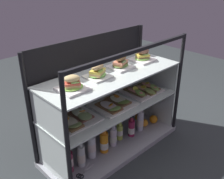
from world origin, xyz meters
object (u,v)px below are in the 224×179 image
object	(u,v)px
juice_bottle_back_right	(131,128)
orange_fruit_beside_bottles	(153,119)
juice_bottle_front_fourth	(92,146)
juice_bottle_tucked_behind	(104,142)
open_sandwich_tray_far_right	(75,119)
plated_roll_sandwich_mid_left	(143,56)
juice_bottle_front_second	(120,131)
orange_fruit_rolled_forward	(138,117)
plated_roll_sandwich_center	(98,72)
plated_roll_sandwich_near_left_corner	(120,63)
open_sandwich_tray_far_left	(114,104)
juice_bottle_back_center	(81,156)
juice_bottle_front_left_end	(69,161)
plated_roll_sandwich_left_of_center	(72,85)
juice_bottle_front_middle	(113,137)
orange_fruit_near_left_post	(144,123)
juice_bottle_front_right_end	(140,120)
kitchen_scissors	(82,174)
open_sandwich_tray_left_of_center	(143,90)

from	to	relation	value
juice_bottle_back_right	orange_fruit_beside_bottles	xyz separation A→B (m)	(0.31, -0.01, -0.04)
juice_bottle_front_fourth	juice_bottle_tucked_behind	xyz separation A→B (m)	(0.12, -0.02, -0.01)
open_sandwich_tray_far_right	juice_bottle_front_fourth	size ratio (longest dim) A/B	1.35
plated_roll_sandwich_mid_left	open_sandwich_tray_far_right	world-z (taller)	plated_roll_sandwich_mid_left
juice_bottle_front_second	orange_fruit_rolled_forward	size ratio (longest dim) A/B	2.80
plated_roll_sandwich_center	plated_roll_sandwich_near_left_corner	size ratio (longest dim) A/B	0.97
plated_roll_sandwich_center	plated_roll_sandwich_near_left_corner	distance (m)	0.26
open_sandwich_tray_far_left	juice_bottle_back_center	distance (m)	0.48
juice_bottle_front_left_end	juice_bottle_back_center	world-z (taller)	juice_bottle_back_center
plated_roll_sandwich_left_of_center	plated_roll_sandwich_mid_left	world-z (taller)	plated_roll_sandwich_mid_left
orange_fruit_rolled_forward	orange_fruit_beside_bottles	bearing A→B (deg)	-64.31
plated_roll_sandwich_near_left_corner	juice_bottle_front_fourth	bearing A→B (deg)	-171.67
plated_roll_sandwich_left_of_center	juice_bottle_front_middle	xyz separation A→B (m)	(0.38, -0.00, -0.61)
juice_bottle_tucked_behind	orange_fruit_near_left_post	xyz separation A→B (m)	(0.53, 0.01, -0.06)
plated_roll_sandwich_left_of_center	juice_bottle_back_center	bearing A→B (deg)	-20.31
plated_roll_sandwich_center	juice_bottle_front_second	bearing A→B (deg)	-6.38
juice_bottle_front_right_end	kitchen_scissors	bearing A→B (deg)	-173.98
open_sandwich_tray_far_left	juice_bottle_front_right_end	size ratio (longest dim) A/B	1.30
plated_roll_sandwich_center	juice_bottle_back_right	size ratio (longest dim) A/B	0.85
plated_roll_sandwich_near_left_corner	open_sandwich_tray_left_of_center	xyz separation A→B (m)	(0.23, -0.06, -0.30)
open_sandwich_tray_left_of_center	juice_bottle_front_right_end	world-z (taller)	open_sandwich_tray_left_of_center
plated_roll_sandwich_left_of_center	juice_bottle_front_middle	size ratio (longest dim) A/B	0.86
juice_bottle_front_middle	juice_bottle_front_right_end	xyz separation A→B (m)	(0.34, -0.01, 0.02)
juice_bottle_tucked_behind	juice_bottle_front_right_end	bearing A→B (deg)	-0.59
juice_bottle_front_left_end	juice_bottle_tucked_behind	world-z (taller)	juice_bottle_tucked_behind
juice_bottle_front_right_end	orange_fruit_near_left_post	distance (m)	0.10
plated_roll_sandwich_mid_left	juice_bottle_tucked_behind	size ratio (longest dim) A/B	0.79
orange_fruit_beside_bottles	juice_bottle_front_left_end	bearing A→B (deg)	178.22
kitchen_scissors	plated_roll_sandwich_mid_left	bearing A→B (deg)	10.20
orange_fruit_beside_bottles	juice_bottle_front_second	bearing A→B (deg)	173.49
juice_bottle_front_second	open_sandwich_tray_far_left	bearing A→B (deg)	-167.41
orange_fruit_near_left_post	kitchen_scissors	world-z (taller)	orange_fruit_near_left_post
juice_bottle_front_left_end	kitchen_scissors	xyz separation A→B (m)	(0.04, -0.10, -0.09)
open_sandwich_tray_far_right	juice_bottle_back_right	size ratio (longest dim) A/B	1.59
plated_roll_sandwich_near_left_corner	orange_fruit_rolled_forward	xyz separation A→B (m)	(0.32, 0.05, -0.67)
juice_bottle_front_middle	juice_bottle_front_fourth	bearing A→B (deg)	177.53
juice_bottle_tucked_behind	orange_fruit_beside_bottles	size ratio (longest dim) A/B	2.92
open_sandwich_tray_far_right	plated_roll_sandwich_near_left_corner	bearing A→B (deg)	3.75
open_sandwich_tray_left_of_center	orange_fruit_near_left_post	bearing A→B (deg)	-11.32
open_sandwich_tray_left_of_center	orange_fruit_beside_bottles	world-z (taller)	open_sandwich_tray_left_of_center
orange_fruit_near_left_post	juice_bottle_back_center	bearing A→B (deg)	-179.43
juice_bottle_back_right	kitchen_scissors	xyz separation A→B (m)	(-0.63, -0.08, -0.07)
plated_roll_sandwich_mid_left	juice_bottle_front_right_end	size ratio (longest dim) A/B	0.75
open_sandwich_tray_far_left	open_sandwich_tray_left_of_center	bearing A→B (deg)	1.08
juice_bottle_front_fourth	juice_bottle_front_second	xyz separation A→B (m)	(0.33, 0.01, -0.03)
juice_bottle_front_right_end	plated_roll_sandwich_center	bearing A→B (deg)	172.70
open_sandwich_tray_far_left	juice_bottle_front_second	xyz separation A→B (m)	(0.10, 0.02, -0.32)
open_sandwich_tray_far_right	orange_fruit_near_left_post	bearing A→B (deg)	-2.51
juice_bottle_front_middle	kitchen_scissors	distance (m)	0.44
plated_roll_sandwich_left_of_center	juice_bottle_tucked_behind	size ratio (longest dim) A/B	0.80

